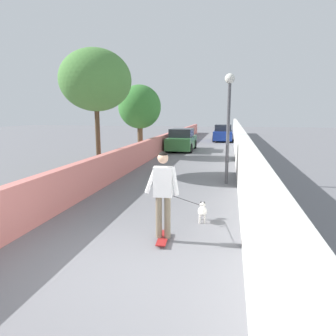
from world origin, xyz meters
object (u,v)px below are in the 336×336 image
tree_left_near (96,80)px  person_skateboarder (163,188)px  tree_left_mid (140,107)px  lamp_post (229,109)px  car_far (223,133)px  dog (202,210)px  skateboard (163,238)px  car_near (182,140)px

tree_left_near → person_skateboarder: size_ratio=2.89×
tree_left_mid → lamp_post: tree_left_mid is taller
person_skateboarder → car_far: person_skateboarder is taller
car_far → person_skateboarder: bearing=178.5°
person_skateboarder → tree_left_near: bearing=34.3°
dog → car_far: 21.91m
skateboard → dog: 1.54m
tree_left_near → lamp_post: tree_left_near is taller
tree_left_mid → person_skateboarder: 12.47m
person_skateboarder → car_far: size_ratio=0.45×
tree_left_mid → skateboard: size_ratio=5.24×
tree_left_mid → skateboard: (-11.66, -4.01, -2.89)m
tree_left_near → person_skateboarder: tree_left_near is taller
tree_left_near → lamp_post: 5.57m
car_near → skateboard: bearing=-172.3°
skateboard → car_far: bearing=-1.5°
tree_left_mid → car_near: 4.74m
lamp_post → car_far: lamp_post is taller
dog → lamp_post: bearing=-7.0°
tree_left_mid → car_near: tree_left_mid is taller
person_skateboarder → car_near: bearing=7.7°
tree_left_near → car_far: 18.05m
tree_left_mid → dog: (-10.31, -4.70, -2.68)m
dog → car_far: car_far is taller
car_near → lamp_post: bearing=-161.4°
person_skateboarder → car_far: (23.26, -0.61, -0.44)m
skateboard → tree_left_near: bearing=34.3°
dog → car_near: bearing=11.2°
lamp_post → person_skateboarder: (-5.60, 1.21, -1.63)m
tree_left_near → dog: 7.78m
skateboard → car_near: car_near is taller
tree_left_near → person_skateboarder: bearing=-145.7°
tree_left_near → dog: (-4.81, -4.89, -3.67)m
lamp_post → skateboard: bearing=167.8°
lamp_post → car_near: (9.77, 3.29, -2.07)m
dog → car_near: 14.28m
dog → skateboard: bearing=153.2°
car_far → tree_left_mid: bearing=158.3°
car_near → car_far: (7.90, -2.69, 0.00)m
car_near → person_skateboarder: bearing=-172.3°
skateboard → tree_left_mid: bearing=19.0°
car_near → car_far: size_ratio=0.99×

